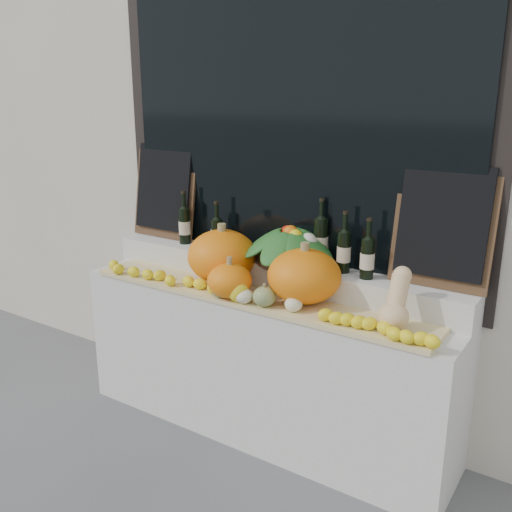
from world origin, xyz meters
TOP-DOWN VIEW (x-y plane):
  - storefront_facade at (0.00, 2.25)m, footprint 7.00×0.94m
  - display_sill at (0.00, 1.52)m, footprint 2.30×0.55m
  - rear_tier at (0.00, 1.68)m, footprint 2.30×0.25m
  - straw_bedding at (0.00, 1.40)m, footprint 2.10×0.32m
  - pumpkin_left at (-0.28, 1.51)m, footprint 0.50×0.50m
  - pumpkin_right at (0.29, 1.48)m, footprint 0.40×0.40m
  - pumpkin_center at (-0.08, 1.31)m, footprint 0.31×0.31m
  - butternut_squash at (0.82, 1.41)m, footprint 0.15×0.21m
  - decorative_gourds at (0.07, 1.29)m, footprint 0.53×0.14m
  - lemon_heap at (0.00, 1.29)m, footprint 2.20×0.16m
  - produce_bowl at (0.10, 1.66)m, footprint 0.58×0.58m
  - wine_bottle_far_left at (-0.70, 1.67)m, footprint 0.08×0.08m
  - wine_bottle_near_left at (-0.44, 1.67)m, footprint 0.08×0.08m
  - wine_bottle_tall at (0.25, 1.73)m, footprint 0.08×0.08m
  - wine_bottle_near_right at (0.42, 1.68)m, footprint 0.08×0.08m
  - wine_bottle_far_right at (0.57, 1.65)m, footprint 0.08×0.08m
  - chalkboard_left at (-0.92, 1.74)m, footprint 0.50×0.13m
  - chalkboard_right at (0.92, 1.74)m, footprint 0.50×0.13m

SIDE VIEW (x-z plane):
  - display_sill at x=0.00m, z-range 0.00..0.88m
  - straw_bedding at x=0.00m, z-range 0.88..0.90m
  - lemon_heap at x=0.00m, z-range 0.91..0.97m
  - decorative_gourds at x=0.07m, z-range 0.88..1.03m
  - rear_tier at x=0.00m, z-range 0.88..1.04m
  - pumpkin_center at x=-0.08m, z-range 0.91..1.09m
  - butternut_squash at x=0.82m, z-range 0.88..1.17m
  - pumpkin_right at x=0.29m, z-range 0.91..1.19m
  - pumpkin_left at x=-0.28m, z-range 0.91..1.22m
  - wine_bottle_near_left at x=-0.44m, z-range 0.99..1.29m
  - produce_bowl at x=0.10m, z-range 1.03..1.27m
  - wine_bottle_far_right at x=0.57m, z-range 0.99..1.32m
  - wine_bottle_near_right at x=0.42m, z-range 0.99..1.33m
  - wine_bottle_far_left at x=-0.70m, z-range 0.99..1.33m
  - wine_bottle_tall at x=0.25m, z-range 0.99..1.37m
  - chalkboard_left at x=-0.92m, z-range 1.05..1.67m
  - chalkboard_right at x=0.92m, z-range 1.05..1.67m
  - storefront_facade at x=0.00m, z-range 0.00..4.50m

